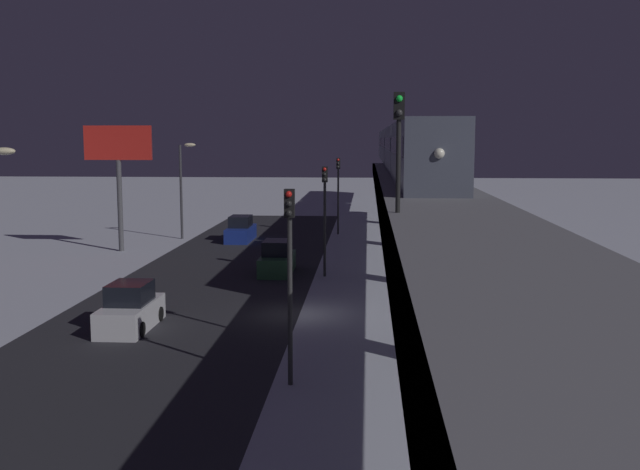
{
  "coord_description": "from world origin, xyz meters",
  "views": [
    {
      "loc": [
        -3.31,
        32.81,
        7.97
      ],
      "look_at": [
        -0.29,
        -13.63,
        1.89
      ],
      "focal_mm": 41.37,
      "sensor_mm": 36.0,
      "label": 1
    }
  ],
  "objects_px": {
    "sedan_blue": "(241,231)",
    "traffic_light_mid": "(325,205)",
    "subway_train": "(401,146)",
    "rail_signal": "(399,131)",
    "sedan_white": "(130,310)",
    "commercial_billboard": "(118,155)",
    "sedan_green": "(277,260)",
    "traffic_light_far": "(338,184)",
    "traffic_light_near": "(290,258)"
  },
  "relations": [
    {
      "from": "sedan_white",
      "to": "sedan_blue",
      "type": "relative_size",
      "value": 0.9
    },
    {
      "from": "sedan_green",
      "to": "traffic_light_mid",
      "type": "bearing_deg",
      "value": -17.09
    },
    {
      "from": "sedan_green",
      "to": "traffic_light_mid",
      "type": "distance_m",
      "value": 4.56
    },
    {
      "from": "subway_train",
      "to": "sedan_green",
      "type": "bearing_deg",
      "value": 71.38
    },
    {
      "from": "subway_train",
      "to": "sedan_blue",
      "type": "relative_size",
      "value": 15.45
    },
    {
      "from": "rail_signal",
      "to": "sedan_white",
      "type": "bearing_deg",
      "value": -24.67
    },
    {
      "from": "traffic_light_near",
      "to": "traffic_light_far",
      "type": "height_order",
      "value": "same"
    },
    {
      "from": "rail_signal",
      "to": "traffic_light_mid",
      "type": "height_order",
      "value": "rail_signal"
    },
    {
      "from": "sedan_blue",
      "to": "sedan_green",
      "type": "relative_size",
      "value": 1.06
    },
    {
      "from": "sedan_green",
      "to": "commercial_billboard",
      "type": "distance_m",
      "value": 15.76
    },
    {
      "from": "rail_signal",
      "to": "traffic_light_mid",
      "type": "bearing_deg",
      "value": -78.73
    },
    {
      "from": "traffic_light_mid",
      "to": "traffic_light_far",
      "type": "distance_m",
      "value": 19.17
    },
    {
      "from": "rail_signal",
      "to": "traffic_light_mid",
      "type": "xyz_separation_m",
      "value": [
        3.48,
        -17.48,
        -4.03
      ]
    },
    {
      "from": "subway_train",
      "to": "rail_signal",
      "type": "bearing_deg",
      "value": 87.42
    },
    {
      "from": "subway_train",
      "to": "rail_signal",
      "type": "distance_m",
      "value": 43.12
    },
    {
      "from": "subway_train",
      "to": "traffic_light_mid",
      "type": "relative_size",
      "value": 11.57
    },
    {
      "from": "sedan_white",
      "to": "traffic_light_mid",
      "type": "xyz_separation_m",
      "value": [
        -7.5,
        -12.43,
        3.41
      ]
    },
    {
      "from": "traffic_light_near",
      "to": "commercial_billboard",
      "type": "distance_m",
      "value": 31.92
    },
    {
      "from": "rail_signal",
      "to": "traffic_light_near",
      "type": "distance_m",
      "value": 5.59
    },
    {
      "from": "sedan_blue",
      "to": "traffic_light_mid",
      "type": "relative_size",
      "value": 0.75
    },
    {
      "from": "subway_train",
      "to": "commercial_billboard",
      "type": "height_order",
      "value": "subway_train"
    },
    {
      "from": "sedan_white",
      "to": "subway_train",
      "type": "bearing_deg",
      "value": -108.77
    },
    {
      "from": "sedan_blue",
      "to": "traffic_light_near",
      "type": "distance_m",
      "value": 34.89
    },
    {
      "from": "commercial_billboard",
      "to": "sedan_green",
      "type": "bearing_deg",
      "value": 146.95
    },
    {
      "from": "subway_train",
      "to": "rail_signal",
      "type": "xyz_separation_m",
      "value": [
        1.94,
        43.07,
        0.95
      ]
    },
    {
      "from": "sedan_blue",
      "to": "commercial_billboard",
      "type": "relative_size",
      "value": 0.54
    },
    {
      "from": "subway_train",
      "to": "traffic_light_near",
      "type": "relative_size",
      "value": 11.57
    },
    {
      "from": "sedan_blue",
      "to": "rail_signal",
      "type": "bearing_deg",
      "value": 108.83
    },
    {
      "from": "sedan_white",
      "to": "traffic_light_far",
      "type": "bearing_deg",
      "value": -103.35
    },
    {
      "from": "sedan_blue",
      "to": "traffic_light_mid",
      "type": "distance_m",
      "value": 16.88
    },
    {
      "from": "sedan_white",
      "to": "traffic_light_far",
      "type": "xyz_separation_m",
      "value": [
        -7.5,
        -31.6,
        3.41
      ]
    },
    {
      "from": "subway_train",
      "to": "traffic_light_mid",
      "type": "bearing_deg",
      "value": 78.04
    },
    {
      "from": "sedan_blue",
      "to": "traffic_light_mid",
      "type": "bearing_deg",
      "value": 116.97
    },
    {
      "from": "sedan_white",
      "to": "traffic_light_near",
      "type": "distance_m",
      "value": 10.64
    },
    {
      "from": "sedan_white",
      "to": "sedan_blue",
      "type": "xyz_separation_m",
      "value": [
        0.0,
        -27.17,
        0.01
      ]
    },
    {
      "from": "sedan_blue",
      "to": "traffic_light_near",
      "type": "relative_size",
      "value": 0.75
    },
    {
      "from": "subway_train",
      "to": "traffic_light_mid",
      "type": "xyz_separation_m",
      "value": [
        5.42,
        25.59,
        -3.09
      ]
    },
    {
      "from": "traffic_light_mid",
      "to": "rail_signal",
      "type": "bearing_deg",
      "value": 101.27
    },
    {
      "from": "subway_train",
      "to": "traffic_light_far",
      "type": "height_order",
      "value": "subway_train"
    },
    {
      "from": "commercial_billboard",
      "to": "traffic_light_far",
      "type": "bearing_deg",
      "value": -145.63
    },
    {
      "from": "sedan_blue",
      "to": "traffic_light_far",
      "type": "distance_m",
      "value": 9.35
    },
    {
      "from": "traffic_light_near",
      "to": "traffic_light_far",
      "type": "relative_size",
      "value": 1.0
    },
    {
      "from": "subway_train",
      "to": "sedan_blue",
      "type": "distance_m",
      "value": 18.08
    },
    {
      "from": "traffic_light_mid",
      "to": "sedan_white",
      "type": "bearing_deg",
      "value": 58.9
    },
    {
      "from": "traffic_light_mid",
      "to": "commercial_billboard",
      "type": "distance_m",
      "value": 17.69
    },
    {
      "from": "traffic_light_near",
      "to": "traffic_light_mid",
      "type": "bearing_deg",
      "value": -90.0
    },
    {
      "from": "subway_train",
      "to": "sedan_white",
      "type": "height_order",
      "value": "subway_train"
    },
    {
      "from": "sedan_blue",
      "to": "sedan_green",
      "type": "distance_m",
      "value": 14.59
    },
    {
      "from": "rail_signal",
      "to": "commercial_billboard",
      "type": "xyz_separation_m",
      "value": [
        18.59,
        -26.31,
        -1.4
      ]
    },
    {
      "from": "subway_train",
      "to": "traffic_light_mid",
      "type": "height_order",
      "value": "subway_train"
    }
  ]
}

